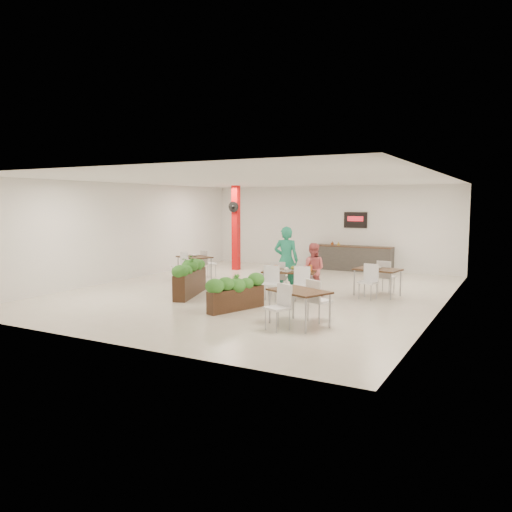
{
  "coord_description": "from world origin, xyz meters",
  "views": [
    {
      "loc": [
        6.67,
        -12.53,
        2.55
      ],
      "look_at": [
        0.22,
        -0.57,
        1.1
      ],
      "focal_mm": 35.0,
      "sensor_mm": 36.0,
      "label": 1
    }
  ],
  "objects_px": {
    "planter_left": "(190,276)",
    "planter_right": "(236,291)",
    "service_counter": "(352,258)",
    "diner_woman": "(313,269)",
    "side_table_a": "(194,260)",
    "side_table_b": "(378,273)",
    "side_table_c": "(299,296)",
    "red_column": "(236,227)",
    "diner_man": "(286,260)",
    "main_table": "(289,275)"
  },
  "relations": [
    {
      "from": "planter_left",
      "to": "planter_right",
      "type": "bearing_deg",
      "value": -26.53
    },
    {
      "from": "service_counter",
      "to": "diner_woman",
      "type": "bearing_deg",
      "value": -83.81
    },
    {
      "from": "diner_woman",
      "to": "side_table_a",
      "type": "bearing_deg",
      "value": -27.47
    },
    {
      "from": "service_counter",
      "to": "side_table_b",
      "type": "bearing_deg",
      "value": -64.99
    },
    {
      "from": "service_counter",
      "to": "side_table_c",
      "type": "height_order",
      "value": "service_counter"
    },
    {
      "from": "service_counter",
      "to": "planter_right",
      "type": "height_order",
      "value": "service_counter"
    },
    {
      "from": "red_column",
      "to": "diner_woman",
      "type": "relative_size",
      "value": 2.19
    },
    {
      "from": "diner_man",
      "to": "side_table_c",
      "type": "xyz_separation_m",
      "value": [
        1.83,
        -3.29,
        -0.32
      ]
    },
    {
      "from": "side_table_b",
      "to": "side_table_a",
      "type": "bearing_deg",
      "value": -172.89
    },
    {
      "from": "diner_man",
      "to": "planter_left",
      "type": "bearing_deg",
      "value": 21.08
    },
    {
      "from": "diner_man",
      "to": "side_table_b",
      "type": "relative_size",
      "value": 1.14
    },
    {
      "from": "red_column",
      "to": "side_table_c",
      "type": "distance_m",
      "value": 8.98
    },
    {
      "from": "main_table",
      "to": "planter_left",
      "type": "height_order",
      "value": "planter_left"
    },
    {
      "from": "main_table",
      "to": "side_table_a",
      "type": "distance_m",
      "value": 4.63
    },
    {
      "from": "planter_right",
      "to": "main_table",
      "type": "bearing_deg",
      "value": 76.28
    },
    {
      "from": "diner_woman",
      "to": "planter_right",
      "type": "relative_size",
      "value": 0.9
    },
    {
      "from": "main_table",
      "to": "side_table_a",
      "type": "height_order",
      "value": "same"
    },
    {
      "from": "main_table",
      "to": "planter_right",
      "type": "distance_m",
      "value": 2.03
    },
    {
      "from": "diner_woman",
      "to": "main_table",
      "type": "bearing_deg",
      "value": 43.41
    },
    {
      "from": "planter_left",
      "to": "side_table_b",
      "type": "relative_size",
      "value": 1.23
    },
    {
      "from": "planter_right",
      "to": "side_table_b",
      "type": "xyz_separation_m",
      "value": [
        2.47,
        3.45,
        0.15
      ]
    },
    {
      "from": "side_table_b",
      "to": "side_table_c",
      "type": "distance_m",
      "value": 4.16
    },
    {
      "from": "diner_woman",
      "to": "diner_man",
      "type": "bearing_deg",
      "value": -14.74
    },
    {
      "from": "service_counter",
      "to": "side_table_c",
      "type": "distance_m",
      "value": 8.94
    },
    {
      "from": "diner_man",
      "to": "side_table_a",
      "type": "xyz_separation_m",
      "value": [
        -3.91,
        1.06,
        -0.32
      ]
    },
    {
      "from": "main_table",
      "to": "diner_woman",
      "type": "distance_m",
      "value": 0.78
    },
    {
      "from": "service_counter",
      "to": "planter_left",
      "type": "relative_size",
      "value": 1.46
    },
    {
      "from": "red_column",
      "to": "diner_woman",
      "type": "distance_m",
      "value": 5.93
    },
    {
      "from": "red_column",
      "to": "planter_left",
      "type": "relative_size",
      "value": 1.56
    },
    {
      "from": "service_counter",
      "to": "side_table_a",
      "type": "xyz_separation_m",
      "value": [
        -4.11,
        -4.43,
        0.13
      ]
    },
    {
      "from": "diner_woman",
      "to": "side_table_a",
      "type": "relative_size",
      "value": 0.88
    },
    {
      "from": "service_counter",
      "to": "main_table",
      "type": "height_order",
      "value": "service_counter"
    },
    {
      "from": "service_counter",
      "to": "side_table_b",
      "type": "xyz_separation_m",
      "value": [
        2.18,
        -4.67,
        0.14
      ]
    },
    {
      "from": "service_counter",
      "to": "diner_woman",
      "type": "relative_size",
      "value": 2.06
    },
    {
      "from": "red_column",
      "to": "side_table_b",
      "type": "xyz_separation_m",
      "value": [
        6.18,
        -2.8,
        -1.01
      ]
    },
    {
      "from": "planter_left",
      "to": "planter_right",
      "type": "height_order",
      "value": "planter_left"
    },
    {
      "from": "diner_man",
      "to": "diner_woman",
      "type": "height_order",
      "value": "diner_man"
    },
    {
      "from": "planter_right",
      "to": "planter_left",
      "type": "bearing_deg",
      "value": 153.47
    },
    {
      "from": "planter_left",
      "to": "main_table",
      "type": "bearing_deg",
      "value": 19.66
    },
    {
      "from": "main_table",
      "to": "planter_left",
      "type": "relative_size",
      "value": 0.91
    },
    {
      "from": "diner_woman",
      "to": "planter_right",
      "type": "bearing_deg",
      "value": 56.55
    },
    {
      "from": "main_table",
      "to": "diner_man",
      "type": "bearing_deg",
      "value": 120.8
    },
    {
      "from": "planter_left",
      "to": "diner_man",
      "type": "bearing_deg",
      "value": 35.82
    },
    {
      "from": "red_column",
      "to": "service_counter",
      "type": "xyz_separation_m",
      "value": [
        4.0,
        1.86,
        -1.15
      ]
    },
    {
      "from": "side_table_b",
      "to": "side_table_c",
      "type": "height_order",
      "value": "same"
    },
    {
      "from": "service_counter",
      "to": "planter_left",
      "type": "xyz_separation_m",
      "value": [
        -2.39,
        -7.07,
        0.04
      ]
    },
    {
      "from": "service_counter",
      "to": "red_column",
      "type": "bearing_deg",
      "value": -155.0
    },
    {
      "from": "red_column",
      "to": "side_table_a",
      "type": "distance_m",
      "value": 2.76
    },
    {
      "from": "diner_woman",
      "to": "planter_left",
      "type": "bearing_deg",
      "value": 13.11
    },
    {
      "from": "side_table_c",
      "to": "red_column",
      "type": "bearing_deg",
      "value": 152.01
    }
  ]
}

